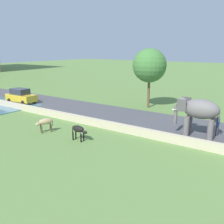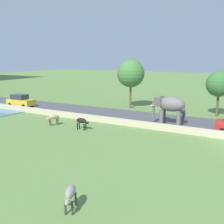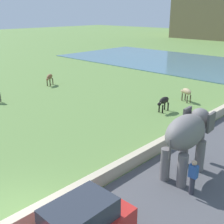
{
  "view_description": "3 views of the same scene",
  "coord_description": "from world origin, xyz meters",
  "px_view_note": "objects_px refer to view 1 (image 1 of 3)",
  "views": [
    {
      "loc": [
        -15.55,
        1.54,
        6.64
      ],
      "look_at": [
        0.43,
        12.83,
        1.75
      ],
      "focal_mm": 41.24,
      "sensor_mm": 36.0,
      "label": 1
    },
    {
      "loc": [
        -22.76,
        -1.01,
        6.81
      ],
      "look_at": [
        -0.66,
        11.47,
        1.68
      ],
      "focal_mm": 42.88,
      "sensor_mm": 36.0,
      "label": 2
    },
    {
      "loc": [
        9.13,
        -3.85,
        7.31
      ],
      "look_at": [
        -2.27,
        8.08,
        1.46
      ],
      "focal_mm": 45.91,
      "sensor_mm": 36.0,
      "label": 3
    }
  ],
  "objects_px": {
    "car_yellow": "(21,96)",
    "cow_black": "(79,130)",
    "person_beside_elephant": "(217,125)",
    "elephant": "(198,111)",
    "cow_tan": "(45,122)"
  },
  "relations": [
    {
      "from": "cow_tan",
      "to": "person_beside_elephant",
      "type": "bearing_deg",
      "value": -58.97
    },
    {
      "from": "cow_tan",
      "to": "elephant",
      "type": "bearing_deg",
      "value": -60.3
    },
    {
      "from": "car_yellow",
      "to": "cow_black",
      "type": "bearing_deg",
      "value": -111.27
    },
    {
      "from": "elephant",
      "to": "person_beside_elephant",
      "type": "bearing_deg",
      "value": -49.51
    },
    {
      "from": "elephant",
      "to": "cow_black",
      "type": "relative_size",
      "value": 2.51
    },
    {
      "from": "car_yellow",
      "to": "cow_tan",
      "type": "bearing_deg",
      "value": -117.48
    },
    {
      "from": "cow_tan",
      "to": "car_yellow",
      "type": "bearing_deg",
      "value": 62.52
    },
    {
      "from": "elephant",
      "to": "cow_black",
      "type": "distance_m",
      "value": 8.97
    },
    {
      "from": "elephant",
      "to": "person_beside_elephant",
      "type": "height_order",
      "value": "elephant"
    },
    {
      "from": "car_yellow",
      "to": "cow_tan",
      "type": "height_order",
      "value": "car_yellow"
    },
    {
      "from": "car_yellow",
      "to": "cow_black",
      "type": "distance_m",
      "value": 15.93
    },
    {
      "from": "elephant",
      "to": "cow_black",
      "type": "xyz_separation_m",
      "value": [
        -5.77,
        6.76,
        -1.2
      ]
    },
    {
      "from": "person_beside_elephant",
      "to": "car_yellow",
      "type": "xyz_separation_m",
      "value": [
        -1.07,
        22.87,
        0.03
      ]
    },
    {
      "from": "elephant",
      "to": "cow_black",
      "type": "height_order",
      "value": "elephant"
    },
    {
      "from": "person_beside_elephant",
      "to": "car_yellow",
      "type": "distance_m",
      "value": 22.9
    }
  ]
}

